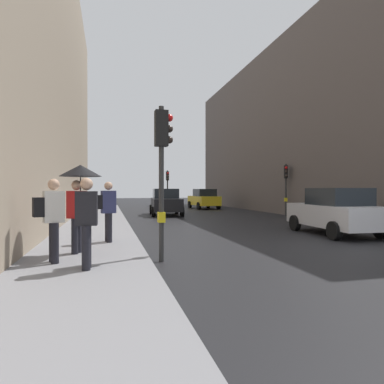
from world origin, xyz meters
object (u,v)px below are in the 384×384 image
at_px(traffic_light_mid_street, 286,180).
at_px(car_dark_suv, 166,202).
at_px(pedestrian_with_umbrella, 79,184).
at_px(traffic_light_far_median, 168,182).
at_px(pedestrian_with_black_backpack, 52,215).
at_px(car_yellow_taxi, 204,199).
at_px(traffic_light_near_left, 162,155).
at_px(car_silver_hatchback, 335,211).
at_px(pedestrian_with_grey_backpack, 107,208).
at_px(pedestrian_in_dark_coat, 87,219).

bearing_deg(traffic_light_mid_street, car_dark_suv, 161.63).
height_order(traffic_light_mid_street, pedestrian_with_umbrella, traffic_light_mid_street).
xyz_separation_m(traffic_light_far_median, car_dark_suv, (-1.69, -8.97, -1.55)).
relative_size(traffic_light_mid_street, pedestrian_with_black_backpack, 1.91).
xyz_separation_m(traffic_light_far_median, car_yellow_taxi, (2.90, -2.29, -1.55)).
bearing_deg(pedestrian_with_black_backpack, car_yellow_taxi, 65.91).
bearing_deg(car_yellow_taxi, car_dark_suv, -124.52).
height_order(traffic_light_near_left, car_yellow_taxi, traffic_light_near_left).
relative_size(car_silver_hatchback, pedestrian_with_umbrella, 2.01).
distance_m(traffic_light_far_median, car_yellow_taxi, 4.01).
bearing_deg(traffic_light_mid_street, pedestrian_with_grey_backpack, -139.91).
bearing_deg(car_yellow_taxi, pedestrian_with_grey_backpack, -114.18).
distance_m(traffic_light_far_median, pedestrian_with_black_backpack, 24.48).
bearing_deg(car_yellow_taxi, traffic_light_near_left, -108.72).
distance_m(traffic_light_near_left, pedestrian_with_umbrella, 2.15).
xyz_separation_m(pedestrian_with_grey_backpack, pedestrian_in_dark_coat, (-0.37, -3.35, -0.03)).
xyz_separation_m(traffic_light_far_median, traffic_light_near_left, (-4.20, -23.25, 0.10)).
height_order(traffic_light_near_left, pedestrian_with_black_backpack, traffic_light_near_left).
relative_size(car_silver_hatchback, pedestrian_with_black_backpack, 2.43).
relative_size(pedestrian_with_umbrella, pedestrian_with_black_backpack, 1.21).
bearing_deg(pedestrian_in_dark_coat, pedestrian_with_black_backpack, 134.63).
bearing_deg(traffic_light_far_median, pedestrian_with_black_backpack, -105.66).
bearing_deg(traffic_light_near_left, traffic_light_far_median, 79.75).
bearing_deg(pedestrian_with_umbrella, car_dark_suv, 71.97).
relative_size(car_yellow_taxi, pedestrian_with_black_backpack, 2.41).
distance_m(traffic_light_far_median, pedestrian_with_umbrella, 23.39).
relative_size(car_silver_hatchback, pedestrian_in_dark_coat, 2.43).
height_order(pedestrian_with_umbrella, pedestrian_in_dark_coat, pedestrian_with_umbrella).
bearing_deg(traffic_light_near_left, pedestrian_in_dark_coat, -147.54).
distance_m(car_dark_suv, pedestrian_with_black_backpack, 15.37).
bearing_deg(pedestrian_in_dark_coat, pedestrian_with_grey_backpack, 83.64).
xyz_separation_m(traffic_light_far_median, car_silver_hatchback, (2.91, -20.11, -1.55)).
relative_size(car_dark_suv, pedestrian_with_black_backpack, 2.44).
xyz_separation_m(traffic_light_near_left, pedestrian_with_umbrella, (-1.92, 0.68, -0.69)).
height_order(traffic_light_near_left, traffic_light_mid_street, traffic_light_near_left).
distance_m(pedestrian_with_grey_backpack, pedestrian_in_dark_coat, 3.37).
relative_size(car_silver_hatchback, pedestrian_with_grey_backpack, 2.43).
xyz_separation_m(car_yellow_taxi, pedestrian_with_umbrella, (-9.02, -20.28, 0.96)).
bearing_deg(pedestrian_with_grey_backpack, traffic_light_near_left, -61.06).
distance_m(traffic_light_far_median, car_dark_suv, 9.26).
xyz_separation_m(traffic_light_mid_street, pedestrian_with_grey_backpack, (-11.27, -9.49, -1.17)).
distance_m(traffic_light_near_left, pedestrian_in_dark_coat, 2.40).
xyz_separation_m(traffic_light_near_left, pedestrian_with_black_backpack, (-2.40, -0.29, -1.36)).
bearing_deg(traffic_light_far_median, pedestrian_in_dark_coat, -103.54).
height_order(car_dark_suv, pedestrian_with_grey_backpack, pedestrian_with_grey_backpack).
bearing_deg(pedestrian_in_dark_coat, car_dark_suv, 74.83).
height_order(car_dark_suv, pedestrian_with_black_backpack, pedestrian_with_black_backpack).
bearing_deg(traffic_light_near_left, car_silver_hatchback, 23.79).
xyz_separation_m(car_yellow_taxi, car_silver_hatchback, (0.01, -17.82, 0.00)).
xyz_separation_m(traffic_light_far_median, pedestrian_with_black_backpack, (-6.60, -23.54, -1.26)).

